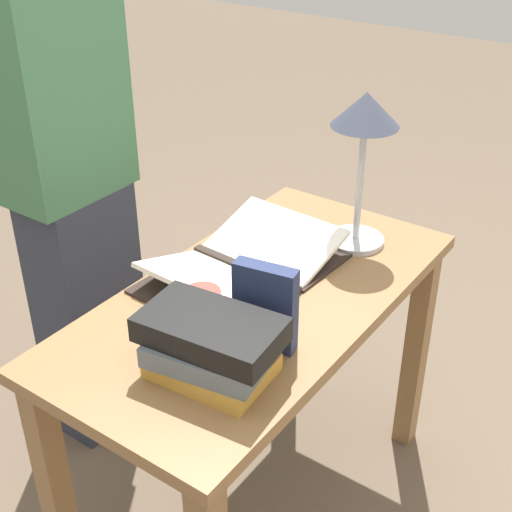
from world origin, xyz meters
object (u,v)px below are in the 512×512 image
(open_book, at_px, (245,265))
(book_standing_upright, at_px, (265,307))
(book_stack_tall, at_px, (211,346))
(coffee_mug, at_px, (203,307))
(reading_lamp, at_px, (364,129))
(person_reader, at_px, (72,182))

(open_book, bearing_deg, book_standing_upright, 47.20)
(book_stack_tall, distance_m, coffee_mug, 0.19)
(book_standing_upright, relative_size, reading_lamp, 0.47)
(person_reader, bearing_deg, open_book, -86.02)
(book_stack_tall, distance_m, reading_lamp, 0.73)
(open_book, xyz_separation_m, book_standing_upright, (0.22, 0.22, 0.08))
(open_book, distance_m, person_reader, 0.60)
(book_standing_upright, xyz_separation_m, reading_lamp, (-0.53, -0.06, 0.23))
(book_stack_tall, relative_size, person_reader, 0.17)
(book_stack_tall, xyz_separation_m, book_standing_upright, (-0.15, 0.03, 0.03))
(person_reader, bearing_deg, coffee_mug, -106.64)
(reading_lamp, distance_m, person_reader, 0.86)
(book_stack_tall, xyz_separation_m, person_reader, (-0.33, -0.77, 0.04))
(book_standing_upright, height_order, coffee_mug, book_standing_upright)
(book_standing_upright, height_order, reading_lamp, reading_lamp)
(book_standing_upright, bearing_deg, person_reader, -112.72)
(open_book, height_order, person_reader, person_reader)
(reading_lamp, height_order, coffee_mug, reading_lamp)
(book_standing_upright, distance_m, coffee_mug, 0.18)
(reading_lamp, bearing_deg, book_stack_tall, 1.86)
(coffee_mug, height_order, person_reader, person_reader)
(book_stack_tall, relative_size, coffee_mug, 2.98)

